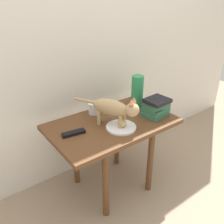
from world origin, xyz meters
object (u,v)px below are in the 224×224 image
Objects in this scene: book_stack at (156,107)px; candle_jar at (93,109)px; tv_remote at (74,133)px; side_table at (112,132)px; cat at (115,108)px; plate at (121,127)px; bread_roll at (122,122)px; green_vase at (137,92)px.

candle_jar is (-0.35, 0.29, -0.03)m from book_stack.
candle_jar reaches higher than tv_remote.
cat reaches higher than side_table.
plate is (-0.00, -0.10, 0.09)m from side_table.
book_stack is at bearing -2.24° from bread_roll.
side_table is at bearing 5.22° from tv_remote.
bread_roll is 0.11m from cat.
tv_remote is (-0.26, -0.17, -0.03)m from candle_jar.
book_stack reaches higher than candle_jar.
green_vase is at bearing 30.14° from plate.
tv_remote is (-0.58, -0.05, -0.12)m from green_vase.
plate is 0.04m from bread_roll.
bread_roll is 0.29m from candle_jar.
cat reaches higher than tv_remote.
green_vase is at bearing 21.46° from cat.
side_table is 5.84× the size of tv_remote.
bread_roll is 0.94× the size of candle_jar.
book_stack is at bearing -1.08° from plate.
tv_remote is (-0.28, 0.07, -0.12)m from cat.
green_vase is (0.29, 0.07, 0.21)m from side_table.
candle_jar is at bearing 159.76° from green_vase.
plate is 0.46× the size of cat.
book_stack is at bearing -9.76° from cat.
candle_jar reaches higher than bread_roll.
candle_jar is 0.31m from tv_remote.
cat is 1.66× the size of green_vase.
side_table is at bearing -166.66° from green_vase.
side_table is 2.01× the size of cat.
green_vase is 0.36m from candle_jar.
bread_roll is at bearing -61.93° from cat.
plate is at bearing -92.32° from side_table.
cat is at bearing -5.26° from tv_remote.
cat is 2.33× the size of book_stack.
plate is at bearing -149.86° from green_vase.
tv_remote is at bearing -175.10° from green_vase.
side_table is 10.94× the size of bread_roll.
bread_roll is 0.31m from book_stack.
cat is at bearing -106.31° from side_table.
side_table is 0.30m from tv_remote.
book_stack is 2.20× the size of candle_jar.
cat is 2.90× the size of tv_remote.
plate is at bearing -13.86° from tv_remote.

